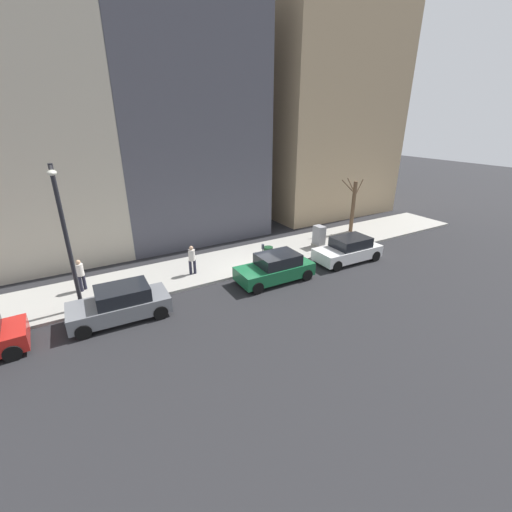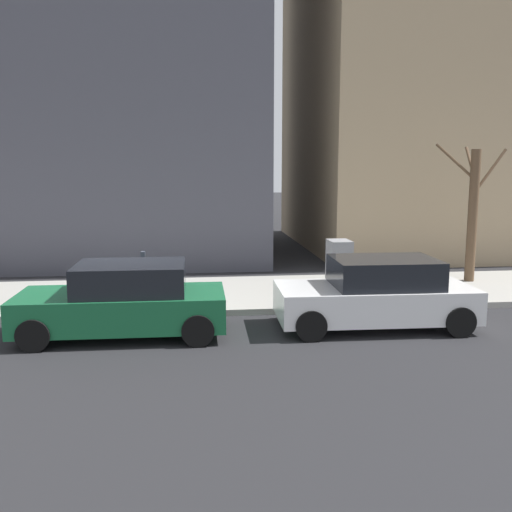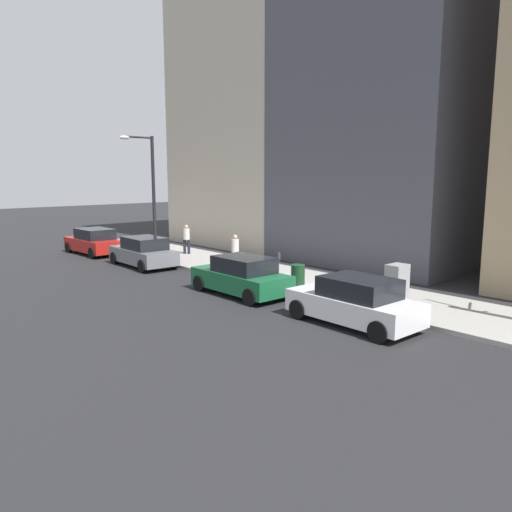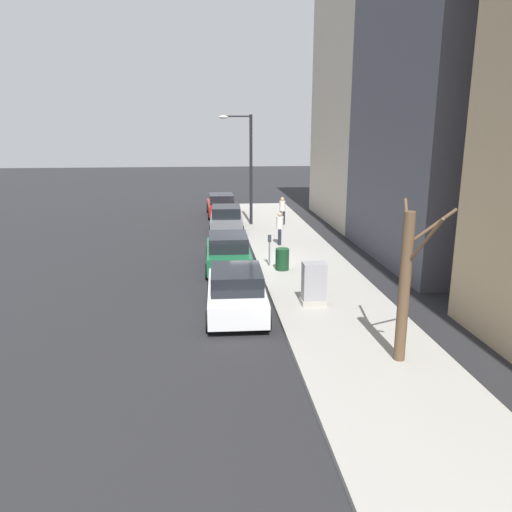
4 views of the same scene
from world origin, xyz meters
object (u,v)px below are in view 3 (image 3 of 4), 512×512
at_px(utility_box, 397,285).
at_px(office_block_center, 398,103).
at_px(parked_car_white, 355,302).
at_px(pedestrian_midblock, 187,237).
at_px(parked_car_green, 242,276).
at_px(office_tower_right, 268,100).
at_px(parked_car_grey, 144,252).
at_px(pedestrian_near_meter, 235,250).
at_px(parking_meter, 278,266).
at_px(trash_bin, 298,276).
at_px(streetlamp, 149,186).
at_px(parked_car_red, 94,242).

relative_size(utility_box, office_block_center, 0.09).
xyz_separation_m(parked_car_white, pedestrian_midblock, (3.72, 14.55, 0.35)).
distance_m(parked_car_green, office_tower_right, 18.34).
height_order(parked_car_white, parked_car_grey, same).
distance_m(parked_car_grey, utility_box, 13.36).
bearing_deg(pedestrian_near_meter, office_tower_right, -44.94).
height_order(parking_meter, trash_bin, parking_meter).
xyz_separation_m(parking_meter, streetlamp, (-0.17, 9.70, 3.04)).
height_order(parked_car_grey, pedestrian_near_meter, pedestrian_near_meter).
relative_size(parked_car_white, utility_box, 2.97).
bearing_deg(parking_meter, office_tower_right, 48.11).
relative_size(utility_box, trash_bin, 1.59).
bearing_deg(office_block_center, pedestrian_near_meter, 163.07).
bearing_deg(parked_car_green, trash_bin, -22.14).
bearing_deg(office_block_center, parked_car_green, -175.45).
bearing_deg(parked_car_green, streetlamp, 81.26).
relative_size(parked_car_red, parking_meter, 3.14).
relative_size(parked_car_green, office_block_center, 0.25).
distance_m(parked_car_green, office_block_center, 14.12).
bearing_deg(parking_meter, parked_car_green, 171.55).
bearing_deg(parked_car_white, parking_meter, 72.61).
xyz_separation_m(parked_car_grey, trash_bin, (1.93, -8.88, -0.14)).
height_order(parked_car_green, trash_bin, parked_car_green).
relative_size(parked_car_grey, utility_box, 2.98).
xyz_separation_m(streetlamp, pedestrian_midblock, (2.16, -0.26, -2.93)).
height_order(parked_car_white, parked_car_red, same).
height_order(pedestrian_midblock, office_tower_right, office_tower_right).
bearing_deg(parked_car_grey, parked_car_white, -88.93).
height_order(parked_car_red, parking_meter, parked_car_red).
relative_size(parked_car_white, office_tower_right, 0.22).
relative_size(trash_bin, office_tower_right, 0.05).
bearing_deg(utility_box, streetlamp, 93.97).
bearing_deg(parked_car_red, office_tower_right, -13.92).
xyz_separation_m(parking_meter, office_block_center, (10.08, 1.20, 7.42)).
bearing_deg(parked_car_white, parked_car_green, 91.50).
distance_m(pedestrian_midblock, office_tower_right, 11.84).
bearing_deg(parked_car_red, pedestrian_near_meter, -76.41).
bearing_deg(trash_bin, parked_car_green, 157.11).
bearing_deg(streetlamp, office_block_center, -39.69).
relative_size(parking_meter, utility_box, 0.94).
distance_m(parked_car_grey, pedestrian_near_meter, 4.95).
height_order(parked_car_white, office_tower_right, office_tower_right).
height_order(streetlamp, trash_bin, streetlamp).
distance_m(parking_meter, office_block_center, 12.58).
relative_size(parked_car_red, office_tower_right, 0.22).
bearing_deg(pedestrian_midblock, parked_car_grey, 66.62).
height_order(parked_car_grey, streetlamp, streetlamp).
distance_m(parked_car_white, parking_meter, 5.40).
bearing_deg(pedestrian_midblock, pedestrian_near_meter, 127.04).
bearing_deg(trash_bin, parking_meter, 123.99).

